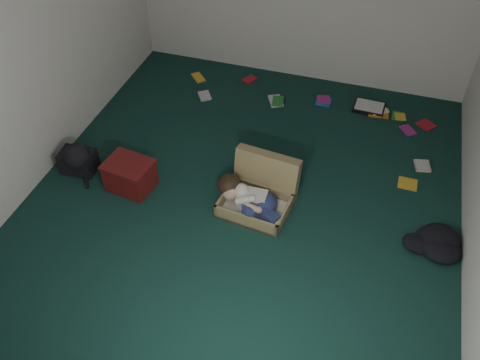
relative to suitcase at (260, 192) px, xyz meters
The scene contains 10 objects.
floor 0.21m from the suitcase, 167.06° to the left, with size 4.50×4.50×0.00m, color #11312A.
wall_front 2.51m from the suitcase, 94.08° to the right, with size 4.50×4.50×0.00m, color white.
wall_left 2.45m from the suitcase, behind, with size 4.50×4.50×0.00m, color white.
suitcase is the anchor object (origin of this frame).
person 0.17m from the suitcase, 111.73° to the right, with size 0.66×0.38×0.28m.
maroon_bin 1.26m from the suitcase, behind, with size 0.48×0.40×0.30m.
backpack 1.86m from the suitcase, behind, with size 0.42×0.34×0.25m, color black, non-canonical shape.
clothing_pile 1.55m from the suitcase, ahead, with size 0.39×0.32×0.12m, color black, non-canonical shape.
paper_tray 2.00m from the suitcase, 66.17° to the left, with size 0.36×0.28×0.05m.
book_scatter 1.62m from the suitcase, 75.45° to the left, with size 2.99×1.53×0.02m.
Camera 1 is at (0.99, -3.28, 3.51)m, focal length 38.00 mm.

